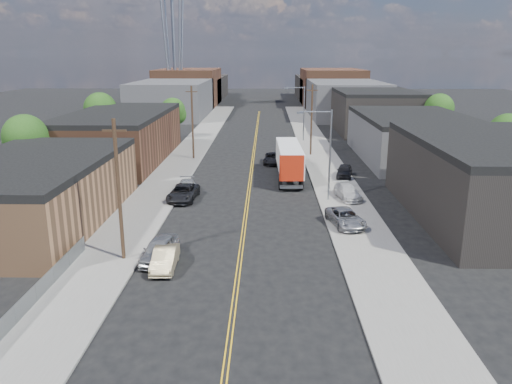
{
  "coord_description": "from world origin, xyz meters",
  "views": [
    {
      "loc": [
        1.82,
        -22.5,
        14.08
      ],
      "look_at": [
        0.96,
        19.19,
        2.5
      ],
      "focal_mm": 35.0,
      "sensor_mm": 36.0,
      "label": 1
    }
  ],
  "objects_px": {
    "car_ahead_truck": "(273,158)",
    "car_left_d": "(187,187)",
    "semi_truck": "(289,157)",
    "car_right_lot_a": "(346,218)",
    "car_right_lot_c": "(344,171)",
    "car_left_b": "(165,259)",
    "car_right_lot_b": "(348,192)",
    "car_left_c": "(183,193)",
    "car_left_a": "(160,249)"
  },
  "relations": [
    {
      "from": "car_right_lot_a",
      "to": "car_right_lot_c",
      "type": "bearing_deg",
      "value": 70.15
    },
    {
      "from": "semi_truck",
      "to": "car_left_c",
      "type": "bearing_deg",
      "value": -137.01
    },
    {
      "from": "car_left_b",
      "to": "car_ahead_truck",
      "type": "height_order",
      "value": "car_ahead_truck"
    },
    {
      "from": "semi_truck",
      "to": "car_right_lot_c",
      "type": "relative_size",
      "value": 3.54
    },
    {
      "from": "car_left_b",
      "to": "car_left_c",
      "type": "relative_size",
      "value": 0.78
    },
    {
      "from": "car_ahead_truck",
      "to": "car_left_b",
      "type": "bearing_deg",
      "value": -98.71
    },
    {
      "from": "car_left_b",
      "to": "car_right_lot_b",
      "type": "relative_size",
      "value": 0.92
    },
    {
      "from": "car_left_b",
      "to": "car_right_lot_c",
      "type": "distance_m",
      "value": 30.38
    },
    {
      "from": "car_right_lot_b",
      "to": "car_ahead_truck",
      "type": "distance_m",
      "value": 18.42
    },
    {
      "from": "car_left_c",
      "to": "car_left_d",
      "type": "height_order",
      "value": "car_left_c"
    },
    {
      "from": "car_left_a",
      "to": "car_right_lot_b",
      "type": "height_order",
      "value": "car_left_a"
    },
    {
      "from": "car_right_lot_a",
      "to": "car_right_lot_b",
      "type": "height_order",
      "value": "car_right_lot_a"
    },
    {
      "from": "car_left_d",
      "to": "car_ahead_truck",
      "type": "height_order",
      "value": "car_ahead_truck"
    },
    {
      "from": "semi_truck",
      "to": "car_right_lot_a",
      "type": "xyz_separation_m",
      "value": [
        4.01,
        -18.42,
        -1.39
      ]
    },
    {
      "from": "car_right_lot_c",
      "to": "semi_truck",
      "type": "bearing_deg",
      "value": -178.83
    },
    {
      "from": "semi_truck",
      "to": "car_ahead_truck",
      "type": "bearing_deg",
      "value": 103.36
    },
    {
      "from": "semi_truck",
      "to": "car_left_c",
      "type": "xyz_separation_m",
      "value": [
        -10.9,
        -10.67,
        -1.48
      ]
    },
    {
      "from": "car_left_b",
      "to": "car_left_d",
      "type": "bearing_deg",
      "value": 92.16
    },
    {
      "from": "semi_truck",
      "to": "car_left_d",
      "type": "bearing_deg",
      "value": -144.44
    },
    {
      "from": "car_left_a",
      "to": "car_right_lot_c",
      "type": "xyz_separation_m",
      "value": [
        16.62,
        24.5,
        0.05
      ]
    },
    {
      "from": "car_right_lot_c",
      "to": "car_left_b",
      "type": "bearing_deg",
      "value": -110.02
    },
    {
      "from": "car_left_b",
      "to": "car_right_lot_b",
      "type": "distance_m",
      "value": 22.45
    },
    {
      "from": "car_ahead_truck",
      "to": "car_left_d",
      "type": "bearing_deg",
      "value": -117.37
    },
    {
      "from": "car_left_b",
      "to": "car_ahead_truck",
      "type": "relative_size",
      "value": 0.84
    },
    {
      "from": "semi_truck",
      "to": "car_right_lot_a",
      "type": "bearing_deg",
      "value": -79.13
    },
    {
      "from": "car_left_c",
      "to": "car_left_d",
      "type": "bearing_deg",
      "value": 93.61
    },
    {
      "from": "car_left_a",
      "to": "car_left_b",
      "type": "bearing_deg",
      "value": -59.33
    },
    {
      "from": "car_left_a",
      "to": "car_left_b",
      "type": "height_order",
      "value": "car_left_a"
    },
    {
      "from": "car_ahead_truck",
      "to": "car_right_lot_a",
      "type": "bearing_deg",
      "value": -72.81
    },
    {
      "from": "semi_truck",
      "to": "car_left_b",
      "type": "distance_m",
      "value": 28.7
    },
    {
      "from": "car_left_a",
      "to": "car_left_d",
      "type": "height_order",
      "value": "car_left_a"
    },
    {
      "from": "semi_truck",
      "to": "car_left_a",
      "type": "distance_m",
      "value": 27.67
    },
    {
      "from": "car_ahead_truck",
      "to": "car_right_lot_c",
      "type": "bearing_deg",
      "value": -39.39
    },
    {
      "from": "semi_truck",
      "to": "car_right_lot_a",
      "type": "relative_size",
      "value": 3.02
    },
    {
      "from": "semi_truck",
      "to": "car_right_lot_c",
      "type": "height_order",
      "value": "semi_truck"
    },
    {
      "from": "semi_truck",
      "to": "car_left_d",
      "type": "xyz_separation_m",
      "value": [
        -10.9,
        -8.2,
        -1.56
      ]
    },
    {
      "from": "car_left_d",
      "to": "car_right_lot_a",
      "type": "height_order",
      "value": "car_right_lot_a"
    },
    {
      "from": "car_right_lot_a",
      "to": "car_ahead_truck",
      "type": "height_order",
      "value": "car_right_lot_a"
    },
    {
      "from": "semi_truck",
      "to": "car_right_lot_c",
      "type": "xyz_separation_m",
      "value": [
        6.5,
        -1.21,
        -1.36
      ]
    },
    {
      "from": "semi_truck",
      "to": "car_left_b",
      "type": "height_order",
      "value": "semi_truck"
    },
    {
      "from": "car_left_d",
      "to": "car_ahead_truck",
      "type": "xyz_separation_m",
      "value": [
        9.15,
        14.86,
        0.03
      ]
    },
    {
      "from": "car_left_b",
      "to": "car_right_lot_a",
      "type": "xyz_separation_m",
      "value": [
        13.51,
        8.62,
        0.14
      ]
    },
    {
      "from": "car_right_lot_b",
      "to": "car_right_lot_c",
      "type": "height_order",
      "value": "car_right_lot_c"
    },
    {
      "from": "car_right_lot_b",
      "to": "semi_truck",
      "type": "bearing_deg",
      "value": 108.15
    },
    {
      "from": "semi_truck",
      "to": "car_left_d",
      "type": "distance_m",
      "value": 13.73
    },
    {
      "from": "car_left_d",
      "to": "car_left_a",
      "type": "bearing_deg",
      "value": -95.28
    },
    {
      "from": "car_left_b",
      "to": "car_left_d",
      "type": "height_order",
      "value": "car_left_b"
    },
    {
      "from": "car_left_c",
      "to": "car_right_lot_b",
      "type": "height_order",
      "value": "car_left_c"
    },
    {
      "from": "car_left_c",
      "to": "car_right_lot_c",
      "type": "bearing_deg",
      "value": 32.14
    },
    {
      "from": "car_left_b",
      "to": "car_right_lot_c",
      "type": "height_order",
      "value": "car_right_lot_c"
    }
  ]
}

